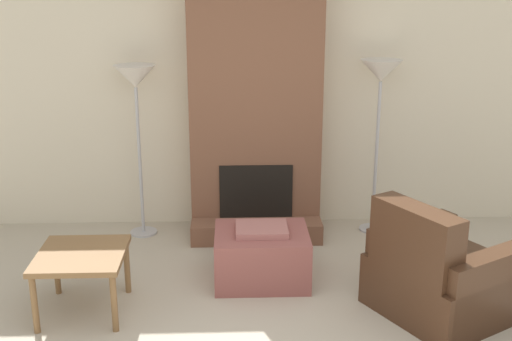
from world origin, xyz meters
name	(u,v)px	position (x,y,z in m)	size (l,w,h in m)	color
wall_back	(254,90)	(0.00, 2.95, 1.30)	(6.86, 0.06, 2.60)	beige
fireplace	(255,101)	(0.00, 2.71, 1.24)	(1.19, 0.64, 2.60)	brown
ottoman	(262,255)	(0.01, 1.64, 0.21)	(0.74, 0.60, 0.46)	#8C4C47
armchair	(438,279)	(1.25, 1.07, 0.27)	(1.18, 1.17, 0.86)	#422819
side_table	(81,260)	(-1.29, 1.18, 0.40)	(0.61, 0.64, 0.46)	brown
floor_lamp_left	(136,86)	(-1.06, 2.64, 1.39)	(0.37, 0.37, 1.58)	#ADADB2
floor_lamp_right	(381,81)	(1.12, 2.64, 1.43)	(0.37, 0.37, 1.62)	#ADADB2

